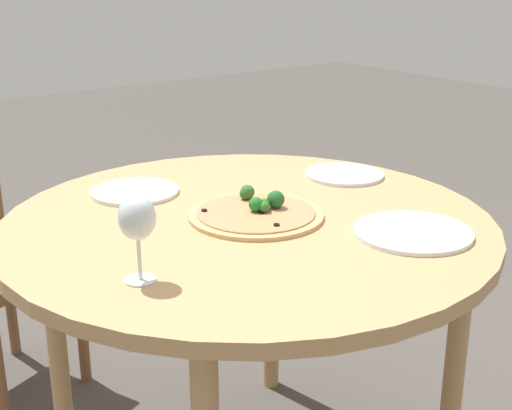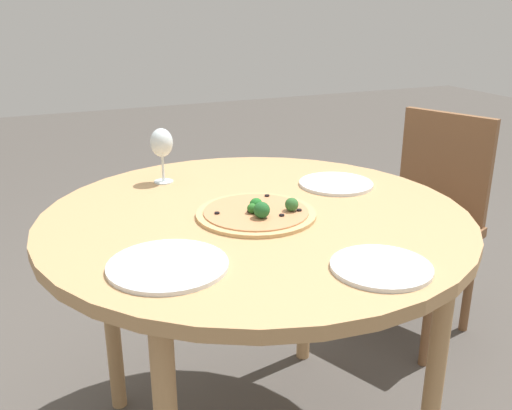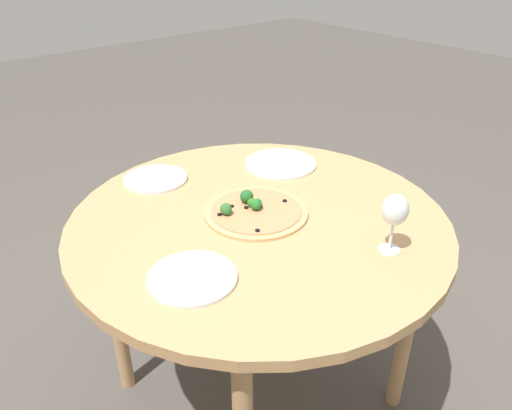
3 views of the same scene
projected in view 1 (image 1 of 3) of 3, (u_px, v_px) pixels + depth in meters
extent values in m
cylinder|color=tan|center=(248.00, 225.00, 1.67)|extent=(1.15, 1.15, 0.03)
cylinder|color=tan|center=(453.00, 384.00, 1.73)|extent=(0.05, 0.05, 0.74)
cylinder|color=tan|center=(272.00, 283.00, 2.27)|extent=(0.05, 0.05, 0.74)
cylinder|color=tan|center=(58.00, 354.00, 1.86)|extent=(0.05, 0.05, 0.74)
cylinder|color=brown|center=(82.00, 324.00, 2.34)|extent=(0.04, 0.04, 0.42)
cylinder|color=brown|center=(10.00, 300.00, 2.51)|extent=(0.04, 0.04, 0.42)
cylinder|color=tan|center=(256.00, 215.00, 1.67)|extent=(0.32, 0.32, 0.01)
cylinder|color=tan|center=(256.00, 212.00, 1.66)|extent=(0.28, 0.28, 0.00)
sphere|color=#206B26|center=(256.00, 204.00, 1.66)|extent=(0.04, 0.04, 0.04)
sphere|color=#256425|center=(246.00, 194.00, 1.74)|extent=(0.03, 0.03, 0.03)
sphere|color=#2F671D|center=(264.00, 204.00, 1.67)|extent=(0.03, 0.03, 0.03)
sphere|color=#205A27|center=(276.00, 199.00, 1.68)|extent=(0.04, 0.04, 0.04)
sphere|color=#2F622E|center=(247.00, 192.00, 1.74)|extent=(0.04, 0.04, 0.04)
sphere|color=#2B6C26|center=(264.00, 207.00, 1.65)|extent=(0.03, 0.03, 0.03)
cylinder|color=black|center=(246.00, 196.00, 1.77)|extent=(0.01, 0.01, 0.00)
cylinder|color=black|center=(260.00, 207.00, 1.69)|extent=(0.01, 0.01, 0.00)
cylinder|color=black|center=(261.00, 213.00, 1.65)|extent=(0.01, 0.01, 0.00)
cylinder|color=black|center=(277.00, 225.00, 1.58)|extent=(0.01, 0.01, 0.00)
cylinder|color=black|center=(204.00, 210.00, 1.67)|extent=(0.01, 0.01, 0.00)
cylinder|color=black|center=(265.00, 201.00, 1.73)|extent=(0.01, 0.01, 0.00)
cylinder|color=silver|center=(141.00, 280.00, 1.34)|extent=(0.06, 0.06, 0.00)
cylinder|color=silver|center=(139.00, 260.00, 1.32)|extent=(0.01, 0.01, 0.08)
ellipsoid|color=silver|center=(137.00, 217.00, 1.30)|extent=(0.07, 0.07, 0.09)
cylinder|color=silver|center=(344.00, 174.00, 1.98)|extent=(0.22, 0.22, 0.01)
cylinder|color=silver|center=(135.00, 192.00, 1.84)|extent=(0.23, 0.23, 0.01)
cylinder|color=silver|center=(413.00, 232.00, 1.56)|extent=(0.26, 0.26, 0.01)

